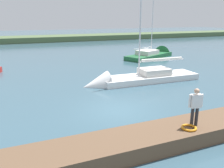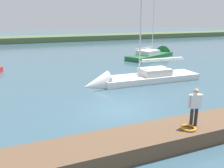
# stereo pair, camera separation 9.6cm
# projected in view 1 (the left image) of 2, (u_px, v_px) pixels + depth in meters

# --- Properties ---
(ground_plane) EXTENTS (200.00, 200.00, 0.00)m
(ground_plane) POSITION_uv_depth(u_px,v_px,m) (119.00, 110.00, 14.08)
(ground_plane) COLOR #385666
(far_shoreline) EXTENTS (180.00, 8.00, 2.40)m
(far_shoreline) POSITION_uv_depth(u_px,v_px,m) (37.00, 42.00, 54.48)
(far_shoreline) COLOR #4C603D
(far_shoreline) RESTS_ON ground_plane
(dock_pier) EXTENTS (26.42, 1.95, 0.69)m
(dock_pier) POSITION_uv_depth(u_px,v_px,m) (160.00, 137.00, 10.15)
(dock_pier) COLOR brown
(dock_pier) RESTS_ON ground_plane
(life_ring_buoy) EXTENTS (0.66, 0.66, 0.10)m
(life_ring_buoy) POSITION_uv_depth(u_px,v_px,m) (189.00, 128.00, 10.13)
(life_ring_buoy) COLOR orange
(life_ring_buoy) RESTS_ON dock_pier
(sailboat_far_right) EXTENTS (10.30, 2.64, 10.90)m
(sailboat_far_right) POSITION_uv_depth(u_px,v_px,m) (133.00, 81.00, 19.98)
(sailboat_far_right) COLOR white
(sailboat_far_right) RESTS_ON ground_plane
(sailboat_outer_mooring) EXTENTS (9.79, 6.40, 11.28)m
(sailboat_outer_mooring) POSITION_uv_depth(u_px,v_px,m) (156.00, 55.00, 33.46)
(sailboat_outer_mooring) COLOR #236638
(sailboat_outer_mooring) RESTS_ON ground_plane
(person_on_dock) EXTENTS (0.63, 0.32, 1.71)m
(person_on_dock) POSITION_uv_depth(u_px,v_px,m) (196.00, 105.00, 10.18)
(person_on_dock) COLOR #28282D
(person_on_dock) RESTS_ON dock_pier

